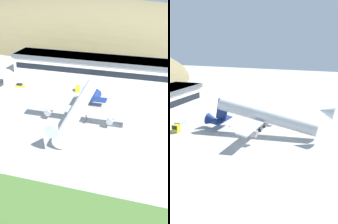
{
  "view_description": "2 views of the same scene",
  "coord_description": "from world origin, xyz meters",
  "views": [
    {
      "loc": [
        41.03,
        -86.58,
        49.65
      ],
      "look_at": [
        12.28,
        3.22,
        5.01
      ],
      "focal_mm": 50.0,
      "sensor_mm": 36.0,
      "label": 1
    },
    {
      "loc": [
        -86.0,
        -30.02,
        34.02
      ],
      "look_at": [
        13.33,
        8.06,
        6.36
      ],
      "focal_mm": 50.0,
      "sensor_mm": 36.0,
      "label": 2
    }
  ],
  "objects": [
    {
      "name": "ground_plane",
      "position": [
        0.0,
        0.0,
        0.0
      ],
      "size": [
        377.86,
        377.86,
        0.0
      ],
      "primitive_type": "plane",
      "color": "#B7B5AF"
    },
    {
      "name": "cargo_airplane",
      "position": [
        10.4,
        3.28,
        5.8
      ],
      "size": [
        36.72,
        45.82,
        12.03
      ],
      "color": "silver"
    },
    {
      "name": "fuel_truck",
      "position": [
        2.55,
        32.11,
        1.52
      ],
      "size": [
        6.22,
        2.51,
        3.14
      ],
      "color": "gold",
      "rests_on": "ground_plane"
    },
    {
      "name": "traffic_cone_0",
      "position": [
        12.76,
        17.4,
        0.28
      ],
      "size": [
        0.52,
        0.52,
        0.58
      ],
      "color": "orange",
      "rests_on": "ground_plane"
    }
  ]
}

